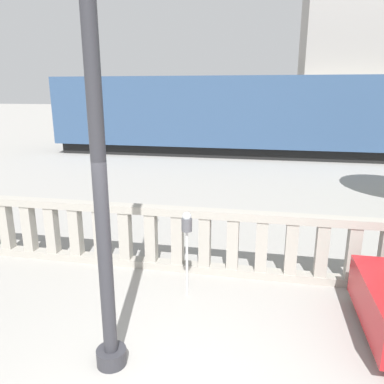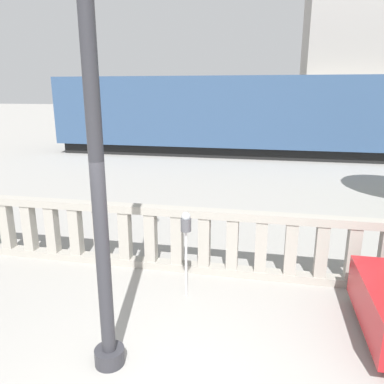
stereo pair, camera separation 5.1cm
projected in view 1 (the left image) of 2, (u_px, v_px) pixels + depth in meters
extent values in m
cube|color=#9E998E|center=(218.00, 269.00, 6.80)|extent=(12.28, 0.24, 0.14)
cube|color=#9E998E|center=(219.00, 214.00, 6.52)|extent=(12.28, 0.24, 0.14)
cube|color=#9E998E|center=(7.00, 226.00, 7.46)|extent=(0.20, 0.20, 0.92)
cube|color=#9E998E|center=(29.00, 228.00, 7.36)|extent=(0.20, 0.20, 0.92)
cube|color=#9E998E|center=(52.00, 230.00, 7.27)|extent=(0.20, 0.20, 0.92)
cube|color=#9E998E|center=(76.00, 231.00, 7.18)|extent=(0.20, 0.20, 0.92)
cube|color=#9E998E|center=(100.00, 233.00, 7.08)|extent=(0.20, 0.20, 0.92)
cube|color=#9E998E|center=(125.00, 235.00, 6.99)|extent=(0.20, 0.20, 0.92)
cube|color=#9E998E|center=(151.00, 237.00, 6.89)|extent=(0.20, 0.20, 0.92)
cube|color=#9E998E|center=(178.00, 239.00, 6.80)|extent=(0.20, 0.20, 0.92)
cube|color=#9E998E|center=(205.00, 241.00, 6.70)|extent=(0.20, 0.20, 0.92)
cube|color=#9E998E|center=(233.00, 243.00, 6.61)|extent=(0.20, 0.20, 0.92)
cube|color=#9E998E|center=(261.00, 246.00, 6.52)|extent=(0.20, 0.20, 0.92)
cube|color=#9E998E|center=(291.00, 248.00, 6.42)|extent=(0.20, 0.20, 0.92)
cube|color=#9E998E|center=(322.00, 250.00, 6.33)|extent=(0.20, 0.20, 0.92)
cube|color=#9E998E|center=(353.00, 253.00, 6.23)|extent=(0.20, 0.20, 0.92)
cylinder|color=#2D2D33|center=(112.00, 356.00, 4.54)|extent=(0.36, 0.36, 0.20)
cylinder|color=#2D2D33|center=(93.00, 78.00, 3.68)|extent=(0.16, 0.16, 6.27)
cylinder|color=silver|center=(187.00, 264.00, 5.93)|extent=(0.04, 0.04, 1.12)
cylinder|color=#4C4C51|center=(187.00, 225.00, 5.75)|extent=(0.16, 0.16, 0.20)
sphere|color=#B2B7BC|center=(187.00, 216.00, 5.72)|extent=(0.14, 0.14, 0.14)
cube|color=black|center=(302.00, 151.00, 18.63)|extent=(24.60, 2.54, 0.55)
cube|color=navy|center=(305.00, 112.00, 18.13)|extent=(25.10, 3.17, 3.31)
cube|color=black|center=(313.00, 135.00, 25.26)|extent=(19.67, 2.29, 0.55)
cube|color=gray|center=(315.00, 105.00, 24.74)|extent=(20.07, 2.86, 3.40)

